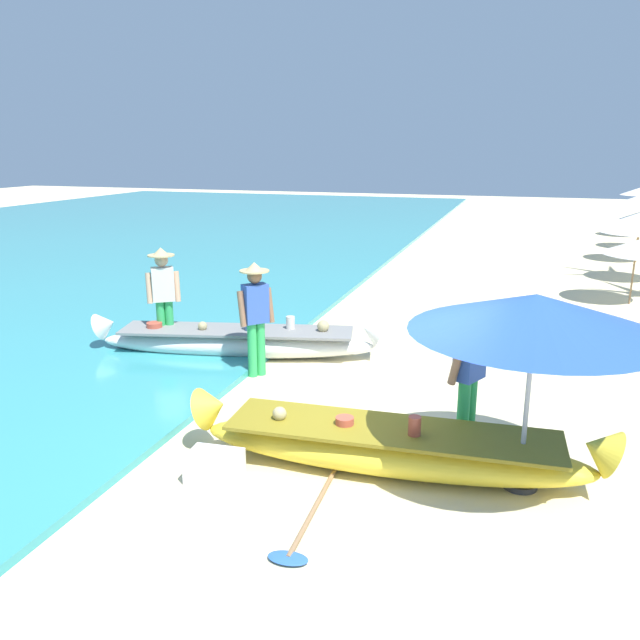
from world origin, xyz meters
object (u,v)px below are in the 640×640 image
boat_yellow_foreground (391,447)px  person_vendor_assistant (163,292)px  person_vendor_hatted (256,311)px  paddle (306,524)px  person_tourist_customer (469,370)px  cooler_box (215,466)px  patio_umbrella_large (535,314)px  boat_white_midground (237,341)px

boat_yellow_foreground → person_vendor_assistant: size_ratio=2.56×
person_vendor_hatted → paddle: person_vendor_hatted is taller
person_tourist_customer → cooler_box: (-2.44, -1.46, -0.84)m
patio_umbrella_large → paddle: size_ratio=1.42×
boat_yellow_foreground → person_vendor_hatted: bearing=138.3°
boat_white_midground → person_tourist_customer: size_ratio=2.77×
person_vendor_hatted → person_vendor_assistant: person_vendor_assistant is taller
boat_white_midground → paddle: boat_white_midground is taller
cooler_box → boat_yellow_foreground: bearing=20.0°
boat_white_midground → person_tourist_customer: 4.65m
person_vendor_hatted → cooler_box: (0.84, -3.05, -0.86)m
patio_umbrella_large → cooler_box: patio_umbrella_large is taller
cooler_box → boat_white_midground: bearing=107.6°
boat_white_midground → person_vendor_hatted: size_ratio=2.76×
boat_white_midground → person_tourist_customer: person_tourist_customer is taller
cooler_box → paddle: cooler_box is taller
boat_yellow_foreground → paddle: (-0.52, -1.29, -0.24)m
person_vendor_hatted → cooler_box: person_vendor_hatted is taller
person_vendor_hatted → cooler_box: bearing=-74.6°
boat_white_midground → person_vendor_hatted: bearing=-47.7°
boat_white_midground → person_vendor_assistant: 1.49m
boat_white_midground → cooler_box: bearing=-68.2°
patio_umbrella_large → paddle: bearing=-143.8°
boat_yellow_foreground → cooler_box: bearing=-155.8°
boat_white_midground → patio_umbrella_large: size_ratio=1.99×
person_vendor_hatted → paddle: 4.23m
person_vendor_assistant → boat_white_midground: bearing=5.5°
person_vendor_assistant → paddle: size_ratio=1.04×
person_vendor_hatted → boat_yellow_foreground: bearing=-41.7°
boat_yellow_foreground → boat_white_midground: bearing=136.9°
boat_white_midground → paddle: 5.10m
boat_white_midground → person_vendor_hatted: person_vendor_hatted is taller
paddle → person_tourist_customer: bearing=58.1°
boat_yellow_foreground → person_vendor_hatted: 3.50m
person_tourist_customer → boat_yellow_foreground: bearing=-136.1°
boat_white_midground → patio_umbrella_large: bearing=-32.8°
boat_yellow_foreground → person_vendor_hatted: person_vendor_hatted is taller
boat_yellow_foreground → person_vendor_assistant: bearing=147.2°
patio_umbrella_large → boat_yellow_foreground: bearing=-176.8°
paddle → boat_yellow_foreground: bearing=68.2°
person_vendor_hatted → cooler_box: 3.28m
person_vendor_hatted → cooler_box: size_ratio=3.17×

